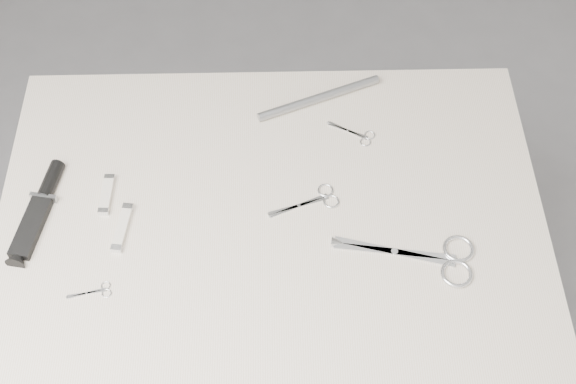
{
  "coord_description": "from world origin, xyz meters",
  "views": [
    {
      "loc": [
        0.01,
        -0.84,
        2.13
      ],
      "look_at": [
        0.03,
        0.04,
        0.92
      ],
      "focal_mm": 50.0,
      "sensor_mm": 36.0,
      "label": 1
    }
  ],
  "objects_px": {
    "embroidery_scissors_a": "(316,200)",
    "large_shears": "(435,258)",
    "pocket_knife_b": "(107,194)",
    "pocket_knife_a": "(122,227)",
    "metal_rail": "(319,98)",
    "plinth": "(274,325)",
    "embroidery_scissors_b": "(358,135)",
    "sheathed_knife": "(40,206)",
    "tiny_scissors": "(95,292)"
  },
  "relations": [
    {
      "from": "large_shears",
      "to": "metal_rail",
      "type": "height_order",
      "value": "metal_rail"
    },
    {
      "from": "metal_rail",
      "to": "plinth",
      "type": "bearing_deg",
      "value": -110.6
    },
    {
      "from": "embroidery_scissors_a",
      "to": "large_shears",
      "type": "bearing_deg",
      "value": -52.91
    },
    {
      "from": "sheathed_knife",
      "to": "large_shears",
      "type": "bearing_deg",
      "value": -88.96
    },
    {
      "from": "embroidery_scissors_a",
      "to": "pocket_knife_b",
      "type": "bearing_deg",
      "value": 157.0
    },
    {
      "from": "sheathed_knife",
      "to": "metal_rail",
      "type": "xyz_separation_m",
      "value": [
        0.52,
        0.25,
        0.0
      ]
    },
    {
      "from": "pocket_knife_a",
      "to": "pocket_knife_b",
      "type": "bearing_deg",
      "value": 33.66
    },
    {
      "from": "pocket_knife_a",
      "to": "plinth",
      "type": "bearing_deg",
      "value": -74.41
    },
    {
      "from": "plinth",
      "to": "pocket_knife_a",
      "type": "relative_size",
      "value": 8.74
    },
    {
      "from": "embroidery_scissors_b",
      "to": "pocket_knife_b",
      "type": "xyz_separation_m",
      "value": [
        -0.48,
        -0.14,
        0.0
      ]
    },
    {
      "from": "large_shears",
      "to": "pocket_knife_a",
      "type": "distance_m",
      "value": 0.56
    },
    {
      "from": "large_shears",
      "to": "embroidery_scissors_a",
      "type": "xyz_separation_m",
      "value": [
        -0.2,
        0.13,
        -0.0
      ]
    },
    {
      "from": "embroidery_scissors_b",
      "to": "pocket_knife_a",
      "type": "height_order",
      "value": "pocket_knife_a"
    },
    {
      "from": "large_shears",
      "to": "pocket_knife_b",
      "type": "relative_size",
      "value": 2.84
    },
    {
      "from": "sheathed_knife",
      "to": "pocket_knife_a",
      "type": "bearing_deg",
      "value": -97.02
    },
    {
      "from": "sheathed_knife",
      "to": "pocket_knife_b",
      "type": "height_order",
      "value": "sheathed_knife"
    },
    {
      "from": "tiny_scissors",
      "to": "pocket_knife_b",
      "type": "bearing_deg",
      "value": 78.71
    },
    {
      "from": "large_shears",
      "to": "tiny_scissors",
      "type": "bearing_deg",
      "value": -162.97
    },
    {
      "from": "plinth",
      "to": "large_shears",
      "type": "relative_size",
      "value": 3.59
    },
    {
      "from": "embroidery_scissors_b",
      "to": "metal_rail",
      "type": "distance_m",
      "value": 0.12
    },
    {
      "from": "embroidery_scissors_b",
      "to": "large_shears",
      "type": "bearing_deg",
      "value": -38.84
    },
    {
      "from": "embroidery_scissors_a",
      "to": "pocket_knife_a",
      "type": "distance_m",
      "value": 0.36
    },
    {
      "from": "plinth",
      "to": "pocket_knife_a",
      "type": "height_order",
      "value": "pocket_knife_a"
    },
    {
      "from": "large_shears",
      "to": "plinth",
      "type": "bearing_deg",
      "value": 170.65
    },
    {
      "from": "large_shears",
      "to": "sheathed_knife",
      "type": "height_order",
      "value": "sheathed_knife"
    },
    {
      "from": "embroidery_scissors_a",
      "to": "tiny_scissors",
      "type": "height_order",
      "value": "same"
    },
    {
      "from": "plinth",
      "to": "metal_rail",
      "type": "bearing_deg",
      "value": 69.4
    },
    {
      "from": "sheathed_knife",
      "to": "metal_rail",
      "type": "height_order",
      "value": "sheathed_knife"
    },
    {
      "from": "embroidery_scissors_a",
      "to": "sheathed_knife",
      "type": "relative_size",
      "value": 0.63
    },
    {
      "from": "large_shears",
      "to": "pocket_knife_a",
      "type": "height_order",
      "value": "pocket_knife_a"
    },
    {
      "from": "large_shears",
      "to": "tiny_scissors",
      "type": "xyz_separation_m",
      "value": [
        -0.59,
        -0.05,
        -0.0
      ]
    },
    {
      "from": "embroidery_scissors_b",
      "to": "sheathed_knife",
      "type": "distance_m",
      "value": 0.62
    },
    {
      "from": "embroidery_scissors_a",
      "to": "pocket_knife_a",
      "type": "xyz_separation_m",
      "value": [
        -0.35,
        -0.06,
        0.0
      ]
    },
    {
      "from": "plinth",
      "to": "embroidery_scissors_b",
      "type": "distance_m",
      "value": 0.53
    },
    {
      "from": "plinth",
      "to": "pocket_knife_b",
      "type": "height_order",
      "value": "pocket_knife_b"
    },
    {
      "from": "plinth",
      "to": "pocket_knife_a",
      "type": "bearing_deg",
      "value": -172.04
    },
    {
      "from": "pocket_knife_a",
      "to": "pocket_knife_b",
      "type": "distance_m",
      "value": 0.08
    },
    {
      "from": "plinth",
      "to": "metal_rail",
      "type": "distance_m",
      "value": 0.56
    },
    {
      "from": "sheathed_knife",
      "to": "metal_rail",
      "type": "distance_m",
      "value": 0.58
    },
    {
      "from": "tiny_scissors",
      "to": "pocket_knife_b",
      "type": "height_order",
      "value": "pocket_knife_b"
    },
    {
      "from": "large_shears",
      "to": "sheathed_knife",
      "type": "relative_size",
      "value": 1.18
    },
    {
      "from": "sheathed_knife",
      "to": "pocket_knife_b",
      "type": "bearing_deg",
      "value": -67.5
    },
    {
      "from": "large_shears",
      "to": "metal_rail",
      "type": "xyz_separation_m",
      "value": [
        -0.19,
        0.38,
        0.01
      ]
    },
    {
      "from": "embroidery_scissors_a",
      "to": "plinth",
      "type": "bearing_deg",
      "value": 172.19
    },
    {
      "from": "large_shears",
      "to": "tiny_scissors",
      "type": "relative_size",
      "value": 3.3
    },
    {
      "from": "tiny_scissors",
      "to": "pocket_knife_a",
      "type": "bearing_deg",
      "value": 63.15
    },
    {
      "from": "embroidery_scissors_a",
      "to": "tiny_scissors",
      "type": "relative_size",
      "value": 1.75
    },
    {
      "from": "embroidery_scissors_a",
      "to": "sheathed_knife",
      "type": "xyz_separation_m",
      "value": [
        -0.51,
        -0.01,
        0.01
      ]
    },
    {
      "from": "sheathed_knife",
      "to": "metal_rail",
      "type": "relative_size",
      "value": 0.8
    },
    {
      "from": "large_shears",
      "to": "metal_rail",
      "type": "bearing_deg",
      "value": 128.12
    }
  ]
}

